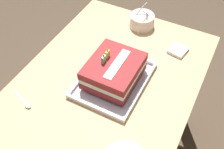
{
  "coord_description": "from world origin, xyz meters",
  "views": [
    {
      "loc": [
        -0.73,
        -0.39,
        1.67
      ],
      "look_at": [
        -0.01,
        -0.01,
        0.76
      ],
      "focal_mm": 43.92,
      "sensor_mm": 36.0,
      "label": 1
    }
  ],
  "objects_px": {
    "bowl_stack": "(142,21)",
    "birthday_cake": "(114,71)",
    "foil_tray": "(114,80)",
    "napkin_pile": "(178,50)",
    "serving_spoon_near_tray": "(26,104)"
  },
  "relations": [
    {
      "from": "foil_tray",
      "to": "napkin_pile",
      "type": "bearing_deg",
      "value": -31.18
    },
    {
      "from": "serving_spoon_near_tray",
      "to": "birthday_cake",
      "type": "bearing_deg",
      "value": -43.61
    },
    {
      "from": "foil_tray",
      "to": "birthday_cake",
      "type": "distance_m",
      "value": 0.07
    },
    {
      "from": "foil_tray",
      "to": "napkin_pile",
      "type": "relative_size",
      "value": 3.66
    },
    {
      "from": "bowl_stack",
      "to": "napkin_pile",
      "type": "relative_size",
      "value": 1.4
    },
    {
      "from": "foil_tray",
      "to": "serving_spoon_near_tray",
      "type": "distance_m",
      "value": 0.39
    },
    {
      "from": "birthday_cake",
      "to": "napkin_pile",
      "type": "xyz_separation_m",
      "value": [
        0.32,
        -0.19,
        -0.06
      ]
    },
    {
      "from": "bowl_stack",
      "to": "birthday_cake",
      "type": "bearing_deg",
      "value": -173.48
    },
    {
      "from": "napkin_pile",
      "to": "foil_tray",
      "type": "bearing_deg",
      "value": 148.82
    },
    {
      "from": "foil_tray",
      "to": "birthday_cake",
      "type": "xyz_separation_m",
      "value": [
        -0.0,
        0.0,
        0.07
      ]
    },
    {
      "from": "bowl_stack",
      "to": "napkin_pile",
      "type": "xyz_separation_m",
      "value": [
        -0.11,
        -0.24,
        -0.03
      ]
    },
    {
      "from": "birthday_cake",
      "to": "bowl_stack",
      "type": "relative_size",
      "value": 1.81
    },
    {
      "from": "foil_tray",
      "to": "birthday_cake",
      "type": "bearing_deg",
      "value": 90.0
    },
    {
      "from": "foil_tray",
      "to": "napkin_pile",
      "type": "height_order",
      "value": "foil_tray"
    },
    {
      "from": "birthday_cake",
      "to": "serving_spoon_near_tray",
      "type": "xyz_separation_m",
      "value": [
        -0.28,
        0.27,
        -0.07
      ]
    }
  ]
}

